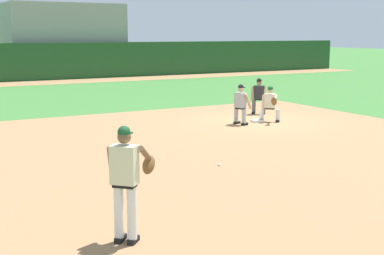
% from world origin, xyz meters
% --- Properties ---
extents(ground_plane, '(160.00, 160.00, 0.00)m').
position_xyz_m(ground_plane, '(0.00, 0.00, 0.00)').
color(ground_plane, '#3D7533').
extents(infield_dirt_patch, '(18.00, 18.00, 0.01)m').
position_xyz_m(infield_dirt_patch, '(-4.31, -4.21, 0.00)').
color(infield_dirt_patch, '#9E754C').
rests_on(infield_dirt_patch, ground).
extents(warning_track_strip, '(48.00, 3.20, 0.01)m').
position_xyz_m(warning_track_strip, '(0.00, 20.00, 0.00)').
color(warning_track_strip, '#9E754C').
rests_on(warning_track_strip, ground).
extents(first_base_bag, '(0.38, 0.38, 0.09)m').
position_xyz_m(first_base_bag, '(0.00, 0.00, 0.04)').
color(first_base_bag, white).
rests_on(first_base_bag, ground).
extents(baseball, '(0.07, 0.07, 0.07)m').
position_xyz_m(baseball, '(-4.74, -4.95, 0.04)').
color(baseball, white).
rests_on(baseball, ground).
extents(pitcher, '(0.85, 0.56, 1.86)m').
position_xyz_m(pitcher, '(-8.58, -8.41, 1.06)').
color(pitcher, black).
rests_on(pitcher, ground).
extents(first_baseman, '(0.75, 1.08, 1.34)m').
position_xyz_m(first_baseman, '(0.43, -0.19, 0.73)').
color(first_baseman, black).
rests_on(first_baseman, ground).
extents(baserunner, '(0.51, 0.64, 1.46)m').
position_xyz_m(baserunner, '(-0.85, -0.14, 0.79)').
color(baserunner, black).
rests_on(baserunner, ground).
extents(umpire, '(0.67, 0.67, 1.46)m').
position_xyz_m(umpire, '(1.23, 1.61, 0.79)').
color(umpire, black).
rests_on(umpire, ground).
extents(outfield_wall, '(48.00, 0.50, 2.60)m').
position_xyz_m(outfield_wall, '(0.00, 22.00, 1.30)').
color(outfield_wall, '#1E4C23').
rests_on(outfield_wall, ground).
extents(stadium_seating_block, '(8.56, 5.05, 5.45)m').
position_xyz_m(stadium_seating_block, '(-0.00, 25.32, 2.75)').
color(stadium_seating_block, gray).
rests_on(stadium_seating_block, ground).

